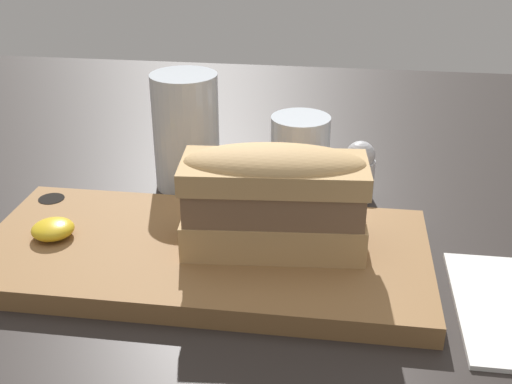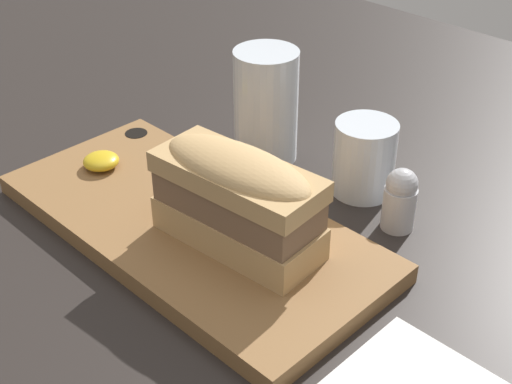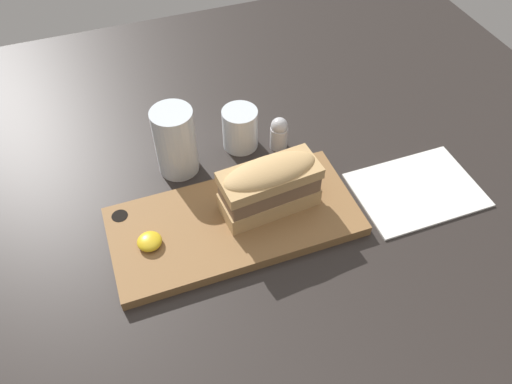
# 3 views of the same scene
# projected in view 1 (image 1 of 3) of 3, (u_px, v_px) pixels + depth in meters

# --- Properties ---
(dining_table) EXTENTS (1.54, 1.26, 0.02)m
(dining_table) POSITION_uv_depth(u_px,v_px,m) (193.00, 246.00, 0.61)
(dining_table) COLOR #282321
(dining_table) RESTS_ON ground
(serving_board) EXTENTS (0.39, 0.18, 0.02)m
(serving_board) POSITION_uv_depth(u_px,v_px,m) (203.00, 253.00, 0.56)
(serving_board) COLOR olive
(serving_board) RESTS_ON dining_table
(sandwich) EXTENTS (0.16, 0.08, 0.09)m
(sandwich) POSITION_uv_depth(u_px,v_px,m) (274.00, 195.00, 0.53)
(sandwich) COLOR tan
(sandwich) RESTS_ON serving_board
(mustard_dollop) EXTENTS (0.04, 0.04, 0.02)m
(mustard_dollop) POSITION_uv_depth(u_px,v_px,m) (53.00, 229.00, 0.57)
(mustard_dollop) COLOR gold
(mustard_dollop) RESTS_ON serving_board
(water_glass) EXTENTS (0.07, 0.07, 0.13)m
(water_glass) POSITION_uv_depth(u_px,v_px,m) (186.00, 139.00, 0.69)
(water_glass) COLOR silver
(water_glass) RESTS_ON dining_table
(wine_glass) EXTENTS (0.06, 0.06, 0.08)m
(wine_glass) POSITION_uv_depth(u_px,v_px,m) (300.00, 154.00, 0.70)
(wine_glass) COLOR silver
(wine_glass) RESTS_ON dining_table
(salt_shaker) EXTENTS (0.03, 0.03, 0.06)m
(salt_shaker) POSITION_uv_depth(u_px,v_px,m) (359.00, 170.00, 0.67)
(salt_shaker) COLOR silver
(salt_shaker) RESTS_ON dining_table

